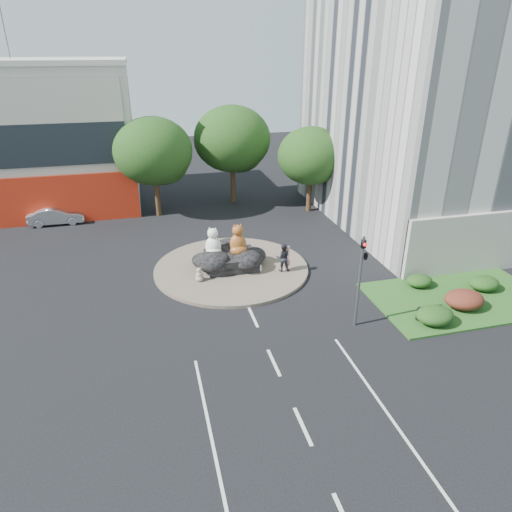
% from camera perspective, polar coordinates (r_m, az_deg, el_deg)
% --- Properties ---
extents(ground, '(120.00, 120.00, 0.00)m').
position_cam_1_polar(ground, '(21.63, 2.24, -13.18)').
color(ground, black).
rests_on(ground, ground).
extents(roundabout_island, '(10.00, 10.00, 0.20)m').
position_cam_1_polar(roundabout_island, '(29.87, -3.10, -1.52)').
color(roundabout_island, brown).
rests_on(roundabout_island, ground).
extents(rock_plinth, '(3.20, 2.60, 0.90)m').
position_cam_1_polar(rock_plinth, '(29.63, -3.13, -0.57)').
color(rock_plinth, black).
rests_on(rock_plinth, roundabout_island).
extents(grass_verge, '(10.00, 6.00, 0.12)m').
position_cam_1_polar(grass_verge, '(28.92, 24.01, -4.84)').
color(grass_verge, '#1D4C19').
rests_on(grass_verge, ground).
extents(tree_left, '(6.46, 6.46, 8.27)m').
position_cam_1_polar(tree_left, '(39.25, -12.61, 12.31)').
color(tree_left, '#382314').
rests_on(tree_left, ground).
extents(tree_mid, '(6.84, 6.84, 8.76)m').
position_cam_1_polar(tree_mid, '(41.92, -2.92, 14.04)').
color(tree_mid, '#382314').
rests_on(tree_mid, ground).
extents(tree_right, '(5.70, 5.70, 7.30)m').
position_cam_1_polar(tree_right, '(39.97, 6.94, 12.01)').
color(tree_right, '#382314').
rests_on(tree_right, ground).
extents(hedge_near_green, '(2.00, 1.60, 0.90)m').
position_cam_1_polar(hedge_near_green, '(25.64, 21.45, -6.93)').
color(hedge_near_green, '#153410').
rests_on(hedge_near_green, grass_verge).
extents(hedge_red, '(2.20, 1.76, 0.99)m').
position_cam_1_polar(hedge_red, '(27.71, 24.59, -4.96)').
color(hedge_red, '#491C13').
rests_on(hedge_red, grass_verge).
extents(hedge_mid_green, '(1.80, 1.44, 0.81)m').
position_cam_1_polar(hedge_mid_green, '(30.26, 26.63, -3.06)').
color(hedge_mid_green, '#153410').
rests_on(hedge_mid_green, grass_verge).
extents(hedge_back_green, '(1.60, 1.28, 0.72)m').
position_cam_1_polar(hedge_back_green, '(29.15, 19.74, -2.92)').
color(hedge_back_green, '#153410').
rests_on(hedge_back_green, grass_verge).
extents(traffic_light, '(0.44, 1.24, 5.00)m').
position_cam_1_polar(traffic_light, '(23.04, 13.25, -0.78)').
color(traffic_light, '#595B60').
rests_on(traffic_light, ground).
extents(street_lamp, '(2.34, 0.22, 8.06)m').
position_cam_1_polar(street_lamp, '(31.38, 21.27, 6.86)').
color(street_lamp, '#595B60').
rests_on(street_lamp, ground).
extents(cat_white, '(1.49, 1.41, 1.95)m').
position_cam_1_polar(cat_white, '(28.95, -5.39, 1.82)').
color(cat_white, white).
rests_on(cat_white, rock_plinth).
extents(cat_tabby, '(1.27, 1.11, 2.09)m').
position_cam_1_polar(cat_tabby, '(29.06, -2.29, 2.15)').
color(cat_tabby, '#B17A25').
rests_on(cat_tabby, rock_plinth).
extents(kitten_calico, '(0.63, 0.58, 0.91)m').
position_cam_1_polar(kitten_calico, '(28.08, -7.12, -2.23)').
color(kitten_calico, beige).
rests_on(kitten_calico, roundabout_island).
extents(kitten_white, '(0.56, 0.51, 0.82)m').
position_cam_1_polar(kitten_white, '(29.04, 0.32, -1.17)').
color(kitten_white, silver).
rests_on(kitten_white, roundabout_island).
extents(pedestrian_pink, '(0.73, 0.68, 1.67)m').
position_cam_1_polar(pedestrian_pink, '(29.15, 3.89, -0.20)').
color(pedestrian_pink, pink).
rests_on(pedestrian_pink, roundabout_island).
extents(pedestrian_dark, '(1.03, 0.87, 1.85)m').
position_cam_1_polar(pedestrian_dark, '(28.94, 3.39, -0.18)').
color(pedestrian_dark, black).
rests_on(pedestrian_dark, roundabout_island).
extents(parked_car, '(4.36, 1.55, 1.43)m').
position_cam_1_polar(parked_car, '(40.85, -23.68, 4.66)').
color(parked_car, '#B1B2B9').
rests_on(parked_car, ground).
extents(litter_bin, '(0.58, 0.58, 0.63)m').
position_cam_1_polar(litter_bin, '(25.76, 19.93, -6.86)').
color(litter_bin, black).
rests_on(litter_bin, grass_verge).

